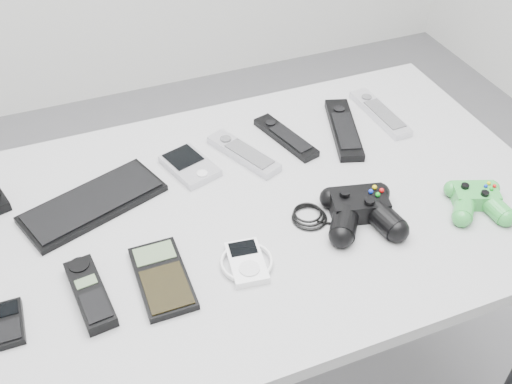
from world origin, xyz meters
name	(u,v)px	position (x,y,z in m)	size (l,w,h in m)	color
floor	(257,384)	(0.00, 0.00, 0.00)	(3.50, 3.50, 0.00)	slate
desk	(265,227)	(-0.01, -0.06, 0.72)	(1.18, 0.76, 0.79)	#9D9D9F
pda_keyboard	(93,203)	(-0.33, 0.06, 0.80)	(0.28, 0.12, 0.02)	black
pda	(190,165)	(-0.12, 0.10, 0.80)	(0.08, 0.13, 0.02)	#B4B3BA
remote_silver_a	(243,153)	(0.01, 0.10, 0.80)	(0.05, 0.19, 0.02)	#B4B3BA
remote_black_a	(286,137)	(0.12, 0.12, 0.80)	(0.04, 0.19, 0.02)	black
remote_black_b	(344,128)	(0.26, 0.10, 0.80)	(0.05, 0.23, 0.02)	black
remote_silver_b	(380,113)	(0.37, 0.12, 0.80)	(0.05, 0.21, 0.02)	silver
mobile_phone	(10,323)	(-0.51, -0.19, 0.79)	(0.04, 0.09, 0.02)	black
cordless_handset	(90,293)	(-0.38, -0.18, 0.80)	(0.05, 0.16, 0.03)	black
calculator	(162,277)	(-0.25, -0.18, 0.80)	(0.09, 0.17, 0.02)	black
mp3_player	(247,262)	(-0.10, -0.20, 0.80)	(0.10, 0.10, 0.02)	white
controller_black	(361,209)	(0.15, -0.17, 0.81)	(0.26, 0.16, 0.05)	black
controller_green	(477,199)	(0.38, -0.23, 0.81)	(0.12, 0.13, 0.04)	#227E33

